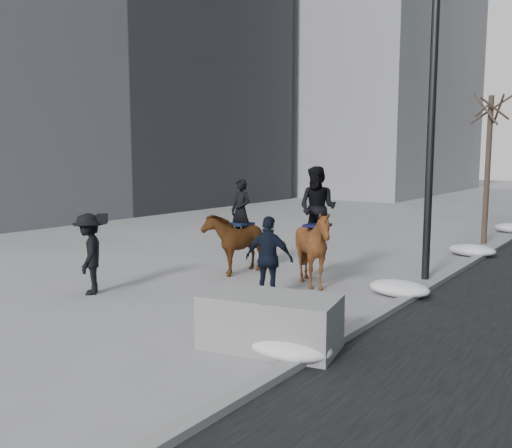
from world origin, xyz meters
The scene contains 11 objects.
ground centered at (0.00, 0.00, 0.00)m, with size 120.00×120.00×0.00m, color gray.
curb centered at (3.00, 10.00, 0.06)m, with size 0.25×90.00×0.12m, color gray.
building_left centered at (-19.00, 10.00, 10.00)m, with size 12.00×26.00×20.00m, color #595960.
planter centered at (2.26, -1.51, 0.42)m, with size 2.10×1.05×0.84m, color gray.
tree_near centered at (2.40, 11.02, 2.74)m, with size 1.20×1.20×5.48m, color #3C2B23, non-canonical shape.
mounted_left centered at (-1.59, 2.59, 0.89)m, with size 0.97×1.90×2.38m.
mounted_right centered at (0.83, 2.30, 1.10)m, with size 1.57×1.74×2.74m.
feeder centered at (0.65, 0.77, 0.88)m, with size 1.10×0.97×1.75m.
camera_crew centered at (-2.78, -1.08, 0.89)m, with size 1.27×1.26×1.75m.
lamppost centered at (2.60, 4.52, 4.99)m, with size 0.25×1.22×9.09m.
snow_piles centered at (2.70, 6.18, 0.18)m, with size 1.45×16.94×0.37m.
Camera 1 is at (6.90, -8.20, 3.00)m, focal length 38.00 mm.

